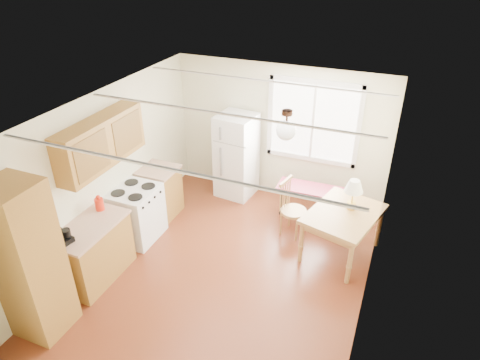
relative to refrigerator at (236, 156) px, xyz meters
The scene contains 11 objects.
room_shell 2.28m from the refrigerator, 71.35° to the right, with size 4.60×5.60×2.62m.
kitchen_run 2.93m from the refrigerator, 109.95° to the right, with size 0.65×3.40×2.20m.
window_unit 1.55m from the refrigerator, 15.07° to the left, with size 1.64×0.05×1.51m.
pendant_light 2.65m from the refrigerator, 50.54° to the right, with size 0.26×0.26×0.40m.
refrigerator is the anchor object (origin of this frame).
bench 1.59m from the refrigerator, ahead, with size 1.24×0.49×0.57m.
dining_table 2.47m from the refrigerator, 26.24° to the right, with size 1.21×1.43×0.77m.
chair 1.57m from the refrigerator, 33.22° to the right, with size 0.46×0.45×0.97m.
table_lamp 2.49m from the refrigerator, 22.42° to the right, with size 0.28×0.28×0.49m.
coffee_maker 3.55m from the refrigerator, 106.45° to the right, with size 0.20×0.23×0.32m.
kettle 2.80m from the refrigerator, 112.91° to the right, with size 0.13×0.13×0.24m.
Camera 1 is at (2.07, -4.50, 4.37)m, focal length 32.00 mm.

